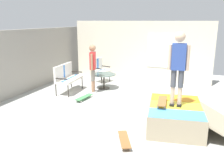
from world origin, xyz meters
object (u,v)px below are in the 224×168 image
at_px(patio_bench, 66,76).
at_px(patio_table, 104,78).
at_px(skate_ramp, 176,116).
at_px(person_watching, 93,65).
at_px(patio_chair_near_house, 99,68).
at_px(skateboard_on_ramp, 162,101).
at_px(skateboard_by_bench, 84,97).
at_px(person_skater, 178,63).
at_px(skateboard_spare, 124,139).

relative_size(patio_bench, patio_table, 1.43).
xyz_separation_m(skate_ramp, patio_table, (2.54, 3.01, 0.12)).
height_order(skate_ramp, person_watching, person_watching).
bearing_deg(person_watching, patio_chair_near_house, 15.78).
distance_m(patio_chair_near_house, person_watching, 1.67).
bearing_deg(patio_chair_near_house, skateboard_on_ramp, -137.46).
bearing_deg(patio_chair_near_house, patio_table, -146.94).
relative_size(skate_ramp, patio_bench, 1.75).
height_order(patio_chair_near_house, skateboard_on_ramp, patio_chair_near_house).
xyz_separation_m(patio_chair_near_house, person_watching, (-1.56, -0.44, 0.41)).
distance_m(patio_bench, skateboard_by_bench, 1.29).
bearing_deg(skateboard_by_bench, patio_bench, 59.65).
height_order(patio_bench, skateboard_on_ramp, patio_bench).
distance_m(patio_table, person_watching, 0.91).
xyz_separation_m(patio_table, person_skater, (-2.59, -2.97, 1.20)).
relative_size(patio_bench, skateboard_on_ramp, 1.57).
xyz_separation_m(patio_table, person_watching, (-0.64, 0.15, 0.62)).
relative_size(patio_bench, skateboard_spare, 1.59).
relative_size(patio_table, skateboard_by_bench, 1.10).
bearing_deg(patio_chair_near_house, patio_bench, 164.31).
bearing_deg(skate_ramp, person_skater, 141.38).
height_order(patio_table, person_skater, person_skater).
bearing_deg(skateboard_on_ramp, person_skater, -82.13).
height_order(person_skater, skateboard_by_bench, person_skater).
relative_size(patio_chair_near_house, skateboard_on_ramp, 1.25).
bearing_deg(person_watching, skateboard_spare, -144.78).
height_order(skateboard_by_bench, skateboard_on_ramp, skateboard_on_ramp).
relative_size(person_skater, skateboard_on_ramp, 2.16).
relative_size(skate_ramp, person_watching, 1.29).
xyz_separation_m(skate_ramp, person_watching, (1.90, 3.16, 0.75)).
bearing_deg(person_skater, skateboard_spare, 143.52).
bearing_deg(skate_ramp, skateboard_on_ramp, 103.95).
bearing_deg(patio_bench, person_skater, -112.55).
bearing_deg(skateboard_by_bench, patio_table, -3.50).
relative_size(patio_table, skateboard_on_ramp, 1.10).
height_order(skate_ramp, patio_table, patio_table).
distance_m(patio_chair_near_house, skateboard_spare, 5.44).
relative_size(person_watching, person_skater, 0.99).
height_order(patio_table, person_watching, person_watching).
bearing_deg(person_skater, skateboard_on_ramp, 97.87).
distance_m(person_skater, skateboard_by_bench, 3.59).
xyz_separation_m(skateboard_spare, skateboard_on_ramp, (1.17, -0.58, 0.56)).
bearing_deg(patio_chair_near_house, skate_ramp, -133.83).
distance_m(patio_table, person_skater, 4.12).
bearing_deg(skate_ramp, skateboard_by_bench, 71.17).
xyz_separation_m(person_skater, skateboard_on_ramp, (-0.04, 0.31, -0.95)).
relative_size(skate_ramp, skateboard_spare, 2.79).
xyz_separation_m(patio_chair_near_house, skateboard_on_ramp, (-3.54, -3.25, 0.04)).
bearing_deg(patio_bench, skateboard_on_ramp, -114.77).
distance_m(skate_ramp, patio_chair_near_house, 5.00).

